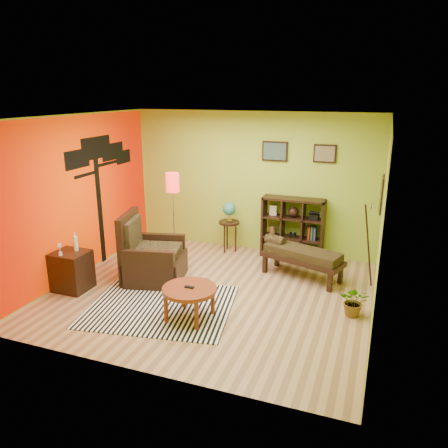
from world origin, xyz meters
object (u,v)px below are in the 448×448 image
(cube_shelf, at_px, (293,228))
(potted_plant, at_px, (354,304))
(side_cabinet, at_px, (72,271))
(globe_table, at_px, (229,214))
(coffee_table, at_px, (189,292))
(floor_lamp, at_px, (173,191))
(bench, at_px, (300,255))
(armchair, at_px, (151,260))

(cube_shelf, height_order, potted_plant, cube_shelf)
(side_cabinet, xyz_separation_m, globe_table, (1.83, 2.60, 0.45))
(cube_shelf, relative_size, potted_plant, 2.61)
(cube_shelf, xyz_separation_m, potted_plant, (1.33, -2.03, -0.42))
(coffee_table, bearing_deg, globe_table, 98.11)
(floor_lamp, bearing_deg, cube_shelf, 25.36)
(cube_shelf, relative_size, bench, 0.79)
(side_cabinet, bearing_deg, bench, 27.49)
(globe_table, relative_size, cube_shelf, 0.86)
(globe_table, bearing_deg, armchair, -114.45)
(cube_shelf, distance_m, bench, 0.99)
(side_cabinet, height_order, floor_lamp, floor_lamp)
(coffee_table, relative_size, potted_plant, 1.71)
(coffee_table, bearing_deg, cube_shelf, 73.11)
(bench, bearing_deg, floor_lamp, -178.41)
(globe_table, bearing_deg, side_cabinet, -125.12)
(side_cabinet, relative_size, potted_plant, 2.11)
(floor_lamp, xyz_separation_m, bench, (2.41, 0.07, -0.97))
(floor_lamp, xyz_separation_m, globe_table, (0.80, 0.88, -0.61))
(globe_table, bearing_deg, bench, -26.65)
(bench, xyz_separation_m, potted_plant, (1.01, -1.10, -0.25))
(coffee_table, relative_size, floor_lamp, 0.45)
(armchair, relative_size, cube_shelf, 0.99)
(side_cabinet, height_order, globe_table, globe_table)
(armchair, height_order, floor_lamp, floor_lamp)
(coffee_table, distance_m, side_cabinet, 2.24)
(floor_lamp, relative_size, potted_plant, 3.76)
(globe_table, xyz_separation_m, bench, (1.61, -0.81, -0.36))
(bench, bearing_deg, potted_plant, -47.52)
(globe_table, xyz_separation_m, cube_shelf, (1.29, 0.11, -0.18))
(floor_lamp, distance_m, globe_table, 1.33)
(armchair, height_order, cube_shelf, cube_shelf)
(armchair, xyz_separation_m, floor_lamp, (0.01, 0.91, 1.04))
(side_cabinet, height_order, cube_shelf, cube_shelf)
(armchair, distance_m, floor_lamp, 1.38)
(side_cabinet, distance_m, bench, 3.88)
(armchair, xyz_separation_m, bench, (2.42, 0.98, 0.06))
(armchair, xyz_separation_m, potted_plant, (3.43, -0.13, -0.18))
(armchair, height_order, potted_plant, armchair)
(floor_lamp, bearing_deg, coffee_table, -58.18)
(bench, bearing_deg, coffee_table, -121.19)
(floor_lamp, distance_m, bench, 2.60)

